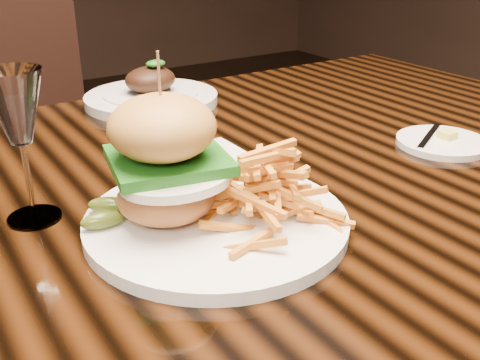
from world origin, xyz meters
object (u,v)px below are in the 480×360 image
chair_far (18,140)px  burger_plate (212,185)px  dining_table (181,235)px  far_dish (151,95)px  wine_glass (17,113)px

chair_far → burger_plate: bearing=-92.7°
dining_table → burger_plate: burger_plate is taller
burger_plate → dining_table: bearing=104.5°
far_dish → dining_table: bearing=-109.6°
wine_glass → chair_far: 0.96m
dining_table → chair_far: size_ratio=1.68×
dining_table → far_dish: 0.39m
dining_table → chair_far: bearing=91.8°
chair_far → wine_glass: bearing=-103.1°
burger_plate → wine_glass: burger_plate is taller
burger_plate → chair_far: bearing=114.2°
burger_plate → chair_far: 1.05m
burger_plate → far_dish: (0.15, 0.48, -0.04)m
burger_plate → far_dish: burger_plate is taller
dining_table → wine_glass: wine_glass is taller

